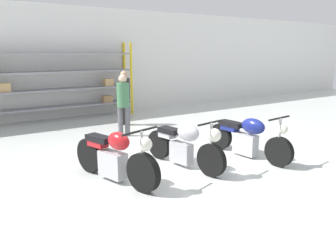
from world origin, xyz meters
TOP-DOWN VIEW (x-y plane):
  - ground_plane at (0.00, 0.00)m, footprint 30.00×30.00m
  - back_wall at (0.00, 5.98)m, footprint 30.00×0.08m
  - shelving_rack at (-0.79, 5.61)m, footprint 4.93×0.63m
  - motorcycle_red at (-1.37, -0.09)m, footprint 0.90×1.94m
  - motorcycle_silver at (0.02, -0.16)m, footprint 0.66×1.96m
  - motorcycle_blue at (1.49, -0.34)m, footprint 0.65×2.08m
  - person_browsing at (0.06, 2.61)m, footprint 0.44×0.44m
  - person_near_rack at (0.65, 3.79)m, footprint 0.45×0.45m

SIDE VIEW (x-z plane):
  - ground_plane at x=0.00m, z-range 0.00..0.00m
  - motorcycle_blue at x=1.49m, z-range -0.05..0.90m
  - motorcycle_red at x=-1.37m, z-range -0.07..0.93m
  - motorcycle_silver at x=0.02m, z-range -0.03..0.95m
  - person_browsing at x=0.06m, z-range 0.13..1.72m
  - person_near_rack at x=0.65m, z-range 0.14..1.75m
  - shelving_rack at x=-0.79m, z-range 0.01..2.47m
  - back_wall at x=0.00m, z-range 0.00..3.60m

